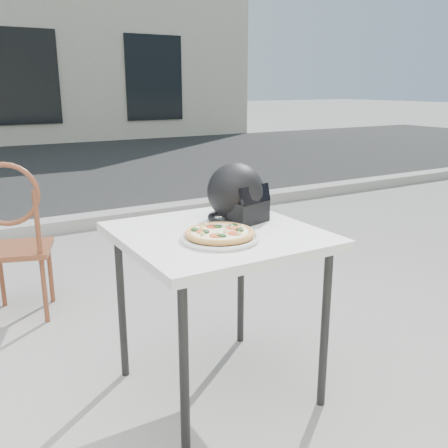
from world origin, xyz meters
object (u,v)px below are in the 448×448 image
plate (220,238)px  pizza (220,233)px  cafe_chair_main (14,233)px  helmet (237,195)px  cafe_table_main (218,246)px

plate → pizza: 0.02m
plate → cafe_chair_main: cafe_chair_main is taller
helmet → pizza: bearing=-150.3°
helmet → cafe_chair_main: size_ratio=0.34×
cafe_table_main → pizza: 0.17m
pizza → cafe_table_main: bearing=63.5°
pizza → cafe_chair_main: size_ratio=0.29×
pizza → helmet: helmet is taller
cafe_table_main → plate: size_ratio=2.06×
cafe_table_main → cafe_chair_main: 1.44m
plate → pizza: (0.00, 0.00, 0.02)m
helmet → plate: bearing=-150.3°
pizza → cafe_chair_main: (-0.61, 1.38, -0.27)m
cafe_table_main → plate: (-0.06, -0.12, 0.08)m
cafe_chair_main → helmet: bearing=144.5°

